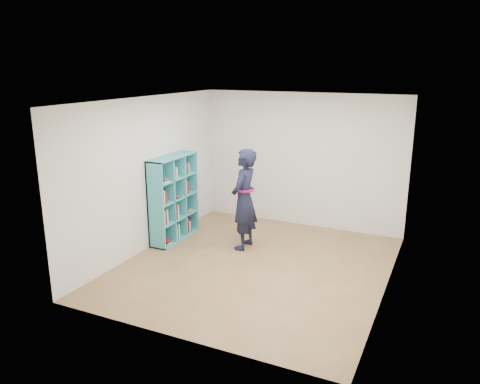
% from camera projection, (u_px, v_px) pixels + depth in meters
% --- Properties ---
extents(floor, '(4.50, 4.50, 0.00)m').
position_uv_depth(floor, '(255.00, 266.00, 7.45)').
color(floor, brown).
rests_on(floor, ground).
extents(ceiling, '(4.50, 4.50, 0.00)m').
position_uv_depth(ceiling, '(257.00, 100.00, 6.76)').
color(ceiling, white).
rests_on(ceiling, wall_back).
extents(wall_left, '(0.02, 4.50, 2.60)m').
position_uv_depth(wall_left, '(148.00, 174.00, 7.92)').
color(wall_left, silver).
rests_on(wall_left, floor).
extents(wall_right, '(0.02, 4.50, 2.60)m').
position_uv_depth(wall_right, '(393.00, 203.00, 6.29)').
color(wall_right, silver).
rests_on(wall_right, floor).
extents(wall_back, '(4.00, 0.02, 2.60)m').
position_uv_depth(wall_back, '(302.00, 160.00, 9.07)').
color(wall_back, silver).
rests_on(wall_back, floor).
extents(wall_front, '(4.00, 0.02, 2.60)m').
position_uv_depth(wall_front, '(175.00, 234.00, 5.14)').
color(wall_front, silver).
rests_on(wall_front, floor).
extents(bookshelf, '(0.34, 1.16, 1.54)m').
position_uv_depth(bookshelf, '(172.00, 199.00, 8.43)').
color(bookshelf, teal).
rests_on(bookshelf, floor).
extents(person, '(0.44, 0.65, 1.75)m').
position_uv_depth(person, '(244.00, 199.00, 7.98)').
color(person, black).
rests_on(person, floor).
extents(smartphone, '(0.01, 0.09, 0.12)m').
position_uv_depth(smartphone, '(238.00, 191.00, 8.08)').
color(smartphone, silver).
rests_on(smartphone, person).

